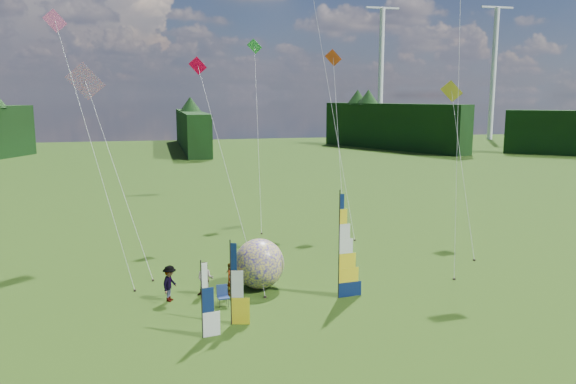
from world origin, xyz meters
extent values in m
plane|color=#3E5C18|center=(0.00, 0.00, 0.00)|extent=(220.00, 220.00, 0.00)
sphere|color=#231591|center=(-2.15, 5.81, 1.34)|extent=(3.54, 3.54, 2.69)
imported|color=#66594C|center=(-3.77, 5.09, 0.84)|extent=(0.73, 0.71, 1.69)
imported|color=#66594C|center=(-5.09, 5.30, 0.89)|extent=(0.94, 0.63, 1.78)
imported|color=#66594C|center=(-6.90, 4.92, 0.92)|extent=(0.92, 1.26, 1.84)
imported|color=#66594C|center=(-3.44, 6.30, 0.75)|extent=(0.95, 0.73, 1.50)
camera|label=1|loc=(-7.46, -22.70, 10.24)|focal=35.00mm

